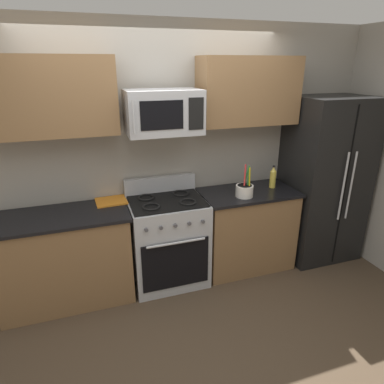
# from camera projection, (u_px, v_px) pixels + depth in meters

# --- Properties ---
(ground_plane) EXTENTS (16.00, 16.00, 0.00)m
(ground_plane) POSITION_uv_depth(u_px,v_px,m) (188.00, 322.00, 3.05)
(ground_plane) COLOR #473828
(wall_back) EXTENTS (8.00, 0.10, 2.60)m
(wall_back) POSITION_uv_depth(u_px,v_px,m) (157.00, 155.00, 3.52)
(wall_back) COLOR #9E998E
(wall_back) RESTS_ON ground
(counter_left) EXTENTS (1.23, 0.59, 0.91)m
(counter_left) POSITION_uv_depth(u_px,v_px,m) (66.00, 258.00, 3.20)
(counter_left) COLOR olive
(counter_left) RESTS_ON ground
(range_oven) EXTENTS (0.76, 0.63, 1.09)m
(range_oven) POSITION_uv_depth(u_px,v_px,m) (168.00, 240.00, 3.49)
(range_oven) COLOR #B2B5BA
(range_oven) RESTS_ON ground
(counter_right) EXTENTS (1.04, 0.59, 0.91)m
(counter_right) POSITION_uv_depth(u_px,v_px,m) (246.00, 229.00, 3.77)
(counter_right) COLOR olive
(counter_right) RESTS_ON ground
(refrigerator) EXTENTS (0.84, 0.70, 1.88)m
(refrigerator) POSITION_uv_depth(u_px,v_px,m) (324.00, 180.00, 3.86)
(refrigerator) COLOR black
(refrigerator) RESTS_ON ground
(microwave) EXTENTS (0.68, 0.44, 0.40)m
(microwave) POSITION_uv_depth(u_px,v_px,m) (163.00, 112.00, 3.04)
(microwave) COLOR #B2B5BA
(upper_cabinets_left) EXTENTS (1.22, 0.34, 0.66)m
(upper_cabinets_left) POSITION_uv_depth(u_px,v_px,m) (42.00, 97.00, 2.79)
(upper_cabinets_left) COLOR olive
(upper_cabinets_right) EXTENTS (1.03, 0.34, 0.66)m
(upper_cabinets_right) POSITION_uv_depth(u_px,v_px,m) (248.00, 91.00, 3.37)
(upper_cabinets_right) COLOR olive
(utensil_crock) EXTENTS (0.18, 0.18, 0.34)m
(utensil_crock) POSITION_uv_depth(u_px,v_px,m) (245.00, 190.00, 3.45)
(utensil_crock) COLOR white
(utensil_crock) RESTS_ON counter_right
(cutting_board) EXTENTS (0.31, 0.27, 0.02)m
(cutting_board) POSITION_uv_depth(u_px,v_px,m) (111.00, 201.00, 3.33)
(cutting_board) COLOR orange
(cutting_board) RESTS_ON counter_left
(bottle_oil) EXTENTS (0.07, 0.07, 0.25)m
(bottle_oil) POSITION_uv_depth(u_px,v_px,m) (273.00, 177.00, 3.68)
(bottle_oil) COLOR gold
(bottle_oil) RESTS_ON counter_right
(prep_bowl) EXTENTS (0.13, 0.13, 0.05)m
(prep_bowl) POSITION_uv_depth(u_px,v_px,m) (246.00, 187.00, 3.66)
(prep_bowl) COLOR #D1662D
(prep_bowl) RESTS_ON counter_right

